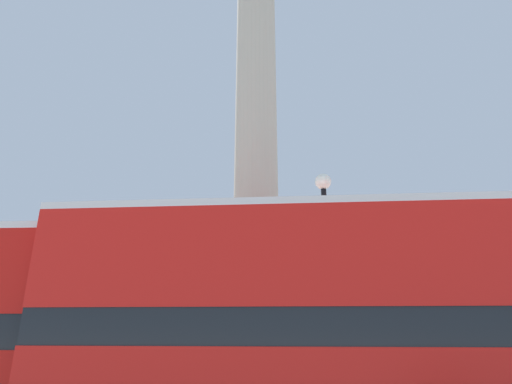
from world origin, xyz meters
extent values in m
cube|color=#ADA593|center=(0.00, 0.00, 1.25)|extent=(4.13, 4.13, 0.83)
cube|color=#ADA593|center=(0.00, 0.00, 2.08)|extent=(2.52, 2.52, 0.83)
cylinder|color=#ADA593|center=(0.00, 0.00, 12.77)|extent=(1.65, 1.65, 20.55)
cube|color=black|center=(1.66, -6.93, 2.46)|extent=(10.71, 3.37, 0.55)
cube|color=red|center=(1.66, -6.93, 3.53)|extent=(10.72, 3.41, 1.57)
cube|color=silver|center=(1.66, -6.93, 4.37)|extent=(10.72, 3.41, 0.12)
cube|color=#ADA593|center=(-8.75, 4.98, 1.39)|extent=(3.60, 2.73, 2.79)
ellipsoid|color=brown|center=(-8.75, 4.98, 4.47)|extent=(2.17, 1.18, 0.99)
cone|color=brown|center=(-7.75, 4.89, 4.92)|extent=(1.00, 0.63, 1.04)
cylinder|color=brown|center=(-8.75, 4.98, 5.42)|extent=(0.36, 0.36, 0.90)
sphere|color=brown|center=(-8.75, 4.98, 6.01)|extent=(0.28, 0.28, 0.28)
cylinder|color=brown|center=(-8.05, 5.19, 3.38)|extent=(0.20, 0.20, 1.19)
cylinder|color=brown|center=(-8.10, 4.65, 3.38)|extent=(0.20, 0.20, 1.19)
cylinder|color=brown|center=(-9.39, 5.31, 3.38)|extent=(0.20, 0.20, 1.19)
cylinder|color=brown|center=(-9.44, 4.77, 3.38)|extent=(0.20, 0.20, 1.19)
cylinder|color=black|center=(1.76, -4.01, 2.97)|extent=(0.14, 0.14, 5.95)
sphere|color=white|center=(1.76, -4.01, 6.17)|extent=(0.44, 0.44, 0.44)
camera|label=1|loc=(-0.19, -14.10, 2.47)|focal=28.00mm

